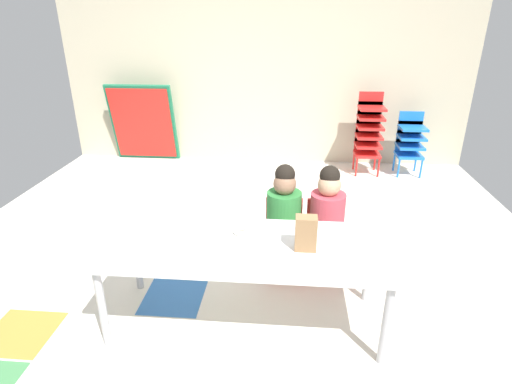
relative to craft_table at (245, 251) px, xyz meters
name	(u,v)px	position (x,y,z in m)	size (l,w,h in m)	color
ground_plane	(240,267)	(-0.12, 0.64, -0.56)	(5.45, 5.59, 0.02)	silver
back_wall	(265,59)	(-0.11, 3.44, 0.84)	(5.45, 0.10, 2.78)	beige
craft_table	(245,251)	(0.00, 0.00, 0.00)	(1.85, 0.71, 0.60)	white
seated_child_near_camera	(284,211)	(0.23, 0.58, 0.01)	(0.32, 0.31, 0.92)	red
seated_child_middle_seat	(327,212)	(0.56, 0.58, 0.01)	(0.32, 0.32, 0.92)	red
kid_chair_red_stack	(369,129)	(1.26, 3.02, 0.03)	(0.32, 0.30, 1.04)	red
kid_chair_blue_stack	(410,140)	(1.80, 3.02, -0.09)	(0.32, 0.30, 0.80)	blue
folded_activity_table	(143,123)	(-1.79, 3.24, -0.01)	(0.90, 0.29, 1.09)	#19724C
paper_bag_brown	(306,233)	(0.37, -0.03, 0.16)	(0.13, 0.09, 0.22)	#9E754C
paper_plate_near_edge	(242,233)	(-0.04, 0.13, 0.05)	(0.18, 0.18, 0.01)	white
donut_powdered_on_plate	(242,231)	(-0.04, 0.13, 0.07)	(0.12, 0.12, 0.03)	white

